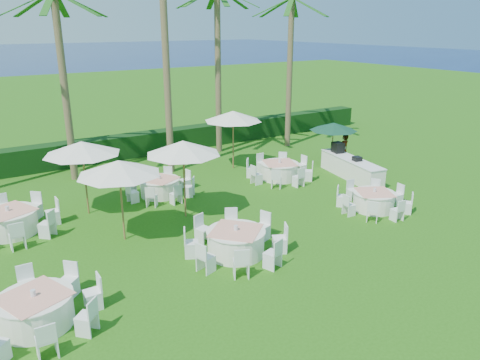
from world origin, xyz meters
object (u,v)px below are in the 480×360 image
object	(u,v)px
banquet_table_a	(36,310)
banquet_table_f	(279,170)
umbrella_c	(82,148)
banquet_table_b	(236,242)
buffet_table	(351,167)
staff_person	(344,151)
umbrella_d	(233,116)
banquet_table_c	(374,200)
banquet_table_d	(9,221)
umbrella_b	(183,148)
umbrella_a	(119,168)
banquet_table_e	(160,187)
umbrella_green	(334,127)

from	to	relation	value
banquet_table_a	banquet_table_f	size ratio (longest dim) A/B	1.01
banquet_table_a	umbrella_c	distance (m)	7.23
banquet_table_b	buffet_table	distance (m)	9.22
staff_person	banquet_table_a	bearing A→B (deg)	8.51
banquet_table_b	umbrella_c	distance (m)	6.79
banquet_table_a	umbrella_d	xyz separation A→B (m)	(10.65, 8.20, 2.19)
banquet_table_f	umbrella_d	world-z (taller)	umbrella_d
banquet_table_c	banquet_table_d	bearing A→B (deg)	156.41
banquet_table_a	umbrella_b	size ratio (longest dim) A/B	1.06
umbrella_d	buffet_table	xyz separation A→B (m)	(3.73, -4.23, -2.10)
umbrella_a	staff_person	xyz separation A→B (m)	(11.99, 2.06, -1.64)
umbrella_a	umbrella_d	xyz separation A→B (m)	(7.31, 4.86, 0.11)
banquet_table_a	banquet_table_b	xyz separation A→B (m)	(5.86, 0.46, 0.01)
banquet_table_d	banquet_table_e	bearing A→B (deg)	6.48
umbrella_b	umbrella_c	size ratio (longest dim) A/B	1.03
banquet_table_a	buffet_table	xyz separation A→B (m)	(14.39, 3.98, 0.09)
umbrella_b	banquet_table_c	bearing A→B (deg)	-27.61
banquet_table_f	buffet_table	bearing A→B (deg)	-30.05
banquet_table_a	buffet_table	world-z (taller)	buffet_table
umbrella_b	staff_person	distance (m)	9.68
umbrella_a	umbrella_c	size ratio (longest dim) A/B	0.98
umbrella_a	banquet_table_d	bearing A→B (deg)	140.08
banquet_table_f	staff_person	bearing A→B (deg)	-3.43
banquet_table_b	banquet_table_c	size ratio (longest dim) A/B	1.12
banquet_table_d	umbrella_a	size ratio (longest dim) A/B	1.19
banquet_table_f	staff_person	size ratio (longest dim) A/B	1.81
banquet_table_b	staff_person	world-z (taller)	staff_person
banquet_table_c	staff_person	world-z (taller)	staff_person
banquet_table_c	staff_person	distance (m)	5.65
banquet_table_a	banquet_table_c	xyz separation A→B (m)	(12.25, 0.68, -0.04)
umbrella_green	staff_person	xyz separation A→B (m)	(0.42, -0.37, -1.19)
umbrella_c	umbrella_green	distance (m)	11.94
umbrella_b	banquet_table_f	bearing A→B (deg)	16.19
umbrella_c	banquet_table_b	bearing A→B (deg)	-63.51
umbrella_d	staff_person	xyz separation A→B (m)	(4.67, -2.80, -1.76)
banquet_table_e	buffet_table	world-z (taller)	buffet_table
buffet_table	umbrella_a	bearing A→B (deg)	-176.70
umbrella_b	umbrella_d	world-z (taller)	umbrella_b
banquet_table_b	umbrella_a	world-z (taller)	umbrella_a
buffet_table	staff_person	size ratio (longest dim) A/B	2.42
buffet_table	banquet_table_f	bearing A→B (deg)	149.95
banquet_table_b	staff_person	xyz separation A→B (m)	(9.46, 4.94, 0.42)
umbrella_d	umbrella_green	xyz separation A→B (m)	(4.25, -2.43, -0.57)
banquet_table_e	buffet_table	xyz separation A→B (m)	(8.35, -2.60, 0.11)
banquet_table_e	umbrella_b	xyz separation A→B (m)	(-0.13, -2.58, 2.24)
banquet_table_e	umbrella_c	distance (m)	3.75
banquet_table_f	banquet_table_a	bearing A→B (deg)	-153.99
banquet_table_f	umbrella_a	bearing A→B (deg)	-164.40
buffet_table	banquet_table_b	bearing A→B (deg)	-157.57
banquet_table_f	umbrella_b	world-z (taller)	umbrella_b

